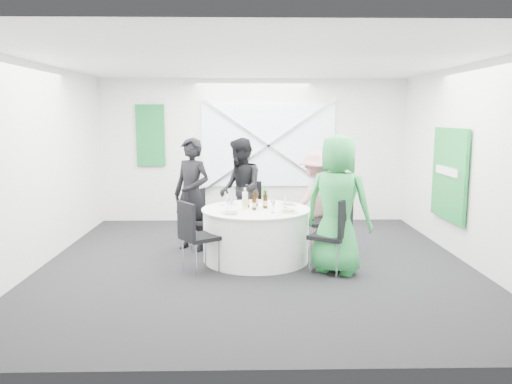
{
  "coord_description": "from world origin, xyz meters",
  "views": [
    {
      "loc": [
        -0.15,
        -6.85,
        2.08
      ],
      "look_at": [
        0.0,
        0.2,
        1.0
      ],
      "focal_mm": 35.0,
      "sensor_mm": 36.0,
      "label": 1
    }
  ],
  "objects_px": {
    "banquet_table": "(256,234)",
    "green_water_bottle": "(265,199)",
    "chair_back_left": "(202,215)",
    "person_woman_pink": "(317,200)",
    "chair_back_right": "(326,215)",
    "person_woman_green": "(338,204)",
    "person_man_back": "(240,190)",
    "chair_front_left": "(194,231)",
    "chair_back": "(250,206)",
    "clear_water_bottle": "(245,200)",
    "person_man_back_left": "(192,194)",
    "chair_front_right": "(336,229)"
  },
  "relations": [
    {
      "from": "chair_back_right",
      "to": "green_water_bottle",
      "type": "xyz_separation_m",
      "value": [
        -0.94,
        -0.29,
        0.3
      ]
    },
    {
      "from": "chair_back_left",
      "to": "chair_front_right",
      "type": "xyz_separation_m",
      "value": [
        1.88,
        -1.26,
        0.05
      ]
    },
    {
      "from": "banquet_table",
      "to": "green_water_bottle",
      "type": "relative_size",
      "value": 4.81
    },
    {
      "from": "chair_back_right",
      "to": "clear_water_bottle",
      "type": "bearing_deg",
      "value": -91.63
    },
    {
      "from": "person_man_back",
      "to": "person_man_back_left",
      "type": "bearing_deg",
      "value": -65.04
    },
    {
      "from": "chair_back_left",
      "to": "person_man_back_left",
      "type": "xyz_separation_m",
      "value": [
        -0.15,
        0.0,
        0.32
      ]
    },
    {
      "from": "chair_front_left",
      "to": "chair_front_right",
      "type": "bearing_deg",
      "value": -127.69
    },
    {
      "from": "chair_back_right",
      "to": "clear_water_bottle",
      "type": "height_order",
      "value": "clear_water_bottle"
    },
    {
      "from": "person_man_back_left",
      "to": "person_woman_pink",
      "type": "height_order",
      "value": "person_man_back_left"
    },
    {
      "from": "chair_back",
      "to": "chair_back_left",
      "type": "height_order",
      "value": "chair_back"
    },
    {
      "from": "person_man_back_left",
      "to": "green_water_bottle",
      "type": "relative_size",
      "value": 5.39
    },
    {
      "from": "chair_back",
      "to": "person_woman_pink",
      "type": "height_order",
      "value": "person_woman_pink"
    },
    {
      "from": "chair_back_left",
      "to": "person_woman_pink",
      "type": "bearing_deg",
      "value": -50.78
    },
    {
      "from": "person_man_back_left",
      "to": "green_water_bottle",
      "type": "xyz_separation_m",
      "value": [
        1.12,
        -0.53,
        0.02
      ]
    },
    {
      "from": "chair_front_left",
      "to": "green_water_bottle",
      "type": "xyz_separation_m",
      "value": [
        0.96,
        0.67,
        0.32
      ]
    },
    {
      "from": "chair_front_right",
      "to": "green_water_bottle",
      "type": "relative_size",
      "value": 3.13
    },
    {
      "from": "chair_back",
      "to": "chair_front_right",
      "type": "relative_size",
      "value": 0.96
    },
    {
      "from": "person_man_back_left",
      "to": "person_woman_pink",
      "type": "bearing_deg",
      "value": 34.59
    },
    {
      "from": "chair_back_right",
      "to": "clear_water_bottle",
      "type": "relative_size",
      "value": 3.27
    },
    {
      "from": "chair_front_left",
      "to": "chair_back",
      "type": "bearing_deg",
      "value": -57.77
    },
    {
      "from": "chair_front_right",
      "to": "chair_back_right",
      "type": "bearing_deg",
      "value": -149.6
    },
    {
      "from": "banquet_table",
      "to": "person_woman_pink",
      "type": "bearing_deg",
      "value": 35.89
    },
    {
      "from": "banquet_table",
      "to": "chair_front_right",
      "type": "relative_size",
      "value": 1.54
    },
    {
      "from": "chair_back",
      "to": "person_man_back",
      "type": "height_order",
      "value": "person_man_back"
    },
    {
      "from": "person_woman_green",
      "to": "person_man_back_left",
      "type": "bearing_deg",
      "value": -0.97
    },
    {
      "from": "person_man_back_left",
      "to": "green_water_bottle",
      "type": "height_order",
      "value": "person_man_back_left"
    },
    {
      "from": "chair_back",
      "to": "person_man_back_left",
      "type": "height_order",
      "value": "person_man_back_left"
    },
    {
      "from": "chair_back",
      "to": "person_woman_pink",
      "type": "bearing_deg",
      "value": -30.85
    },
    {
      "from": "chair_back",
      "to": "chair_front_left",
      "type": "height_order",
      "value": "chair_back"
    },
    {
      "from": "chair_back_right",
      "to": "person_woman_green",
      "type": "relative_size",
      "value": 0.54
    },
    {
      "from": "green_water_bottle",
      "to": "clear_water_bottle",
      "type": "xyz_separation_m",
      "value": [
        -0.29,
        -0.09,
        -0.01
      ]
    },
    {
      "from": "person_man_back",
      "to": "green_water_bottle",
      "type": "height_order",
      "value": "person_man_back"
    },
    {
      "from": "chair_back",
      "to": "person_woman_pink",
      "type": "xyz_separation_m",
      "value": [
        1.06,
        -0.54,
        0.19
      ]
    },
    {
      "from": "chair_front_left",
      "to": "person_man_back",
      "type": "relative_size",
      "value": 0.56
    },
    {
      "from": "chair_back_left",
      "to": "chair_front_left",
      "type": "distance_m",
      "value": 1.2
    },
    {
      "from": "person_woman_green",
      "to": "chair_front_left",
      "type": "bearing_deg",
      "value": 29.28
    },
    {
      "from": "chair_back",
      "to": "chair_front_left",
      "type": "relative_size",
      "value": 1.01
    },
    {
      "from": "chair_back_right",
      "to": "person_man_back",
      "type": "xyz_separation_m",
      "value": [
        -1.31,
        0.79,
        0.28
      ]
    },
    {
      "from": "chair_front_right",
      "to": "person_woman_pink",
      "type": "distance_m",
      "value": 1.38
    },
    {
      "from": "clear_water_bottle",
      "to": "chair_back",
      "type": "bearing_deg",
      "value": 86.49
    },
    {
      "from": "person_woman_green",
      "to": "person_man_back",
      "type": "bearing_deg",
      "value": -23.95
    },
    {
      "from": "person_man_back",
      "to": "clear_water_bottle",
      "type": "height_order",
      "value": "person_man_back"
    },
    {
      "from": "chair_front_left",
      "to": "person_woman_green",
      "type": "height_order",
      "value": "person_woman_green"
    },
    {
      "from": "person_man_back_left",
      "to": "person_woman_pink",
      "type": "distance_m",
      "value": 1.96
    },
    {
      "from": "chair_front_left",
      "to": "banquet_table",
      "type": "bearing_deg",
      "value": -90.0
    },
    {
      "from": "chair_back_left",
      "to": "clear_water_bottle",
      "type": "relative_size",
      "value": 3.09
    },
    {
      "from": "chair_back_right",
      "to": "person_woman_green",
      "type": "distance_m",
      "value": 1.03
    },
    {
      "from": "clear_water_bottle",
      "to": "chair_front_left",
      "type": "bearing_deg",
      "value": -139.15
    },
    {
      "from": "chair_front_right",
      "to": "person_woman_pink",
      "type": "height_order",
      "value": "person_woman_pink"
    },
    {
      "from": "banquet_table",
      "to": "chair_back",
      "type": "bearing_deg",
      "value": 93.66
    }
  ]
}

